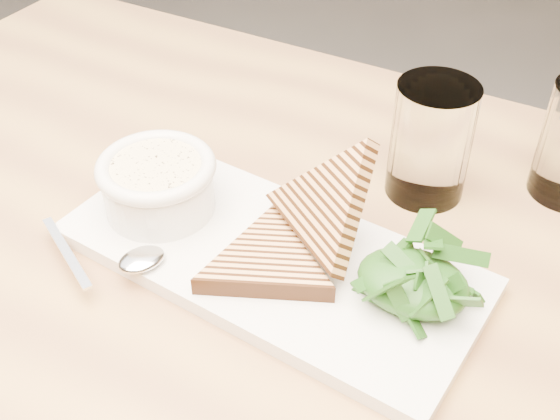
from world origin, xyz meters
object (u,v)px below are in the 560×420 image
at_px(table_top, 276,303).
at_px(platter, 270,258).
at_px(glass_near, 431,141).
at_px(soup_bowl, 159,190).

distance_m(table_top, platter, 0.04).
height_order(table_top, platter, platter).
distance_m(table_top, glass_near, 0.22).
bearing_deg(table_top, platter, 126.24).
bearing_deg(table_top, soup_bowl, 166.59).
bearing_deg(soup_bowl, platter, -4.26).
bearing_deg(platter, glass_near, 61.51).
distance_m(platter, soup_bowl, 0.13).
xyz_separation_m(table_top, platter, (-0.02, 0.02, 0.03)).
height_order(platter, glass_near, glass_near).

